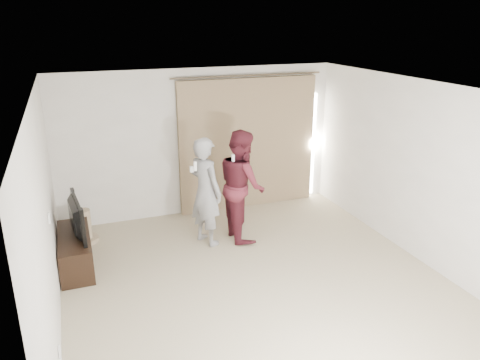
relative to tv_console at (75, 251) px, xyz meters
name	(u,v)px	position (x,y,z in m)	size (l,w,h in m)	color
floor	(258,284)	(2.27, -1.38, -0.24)	(5.50, 5.50, 0.00)	#BFAF8F
wall_back	(200,142)	(2.27, 1.37, 1.06)	(5.00, 0.04, 2.60)	silver
wall_left	(46,223)	(-0.23, -1.38, 1.06)	(0.04, 5.50, 2.60)	silver
ceiling	(261,90)	(2.27, -1.38, 2.36)	(5.00, 5.50, 0.01)	white
curtain	(249,144)	(3.18, 1.30, 0.96)	(2.80, 0.11, 2.46)	#8D7256
tv_console	(75,251)	(0.00, 0.00, 0.00)	(0.44, 1.26, 0.49)	black
tv	(71,218)	(0.00, 0.00, 0.52)	(0.95, 0.13, 0.55)	black
scratching_post	(85,229)	(0.17, 0.78, -0.02)	(0.41, 0.41, 0.54)	tan
person_man	(206,191)	(1.98, 0.09, 0.62)	(0.64, 0.74, 1.72)	gray
person_woman	(242,185)	(2.58, 0.10, 0.65)	(0.69, 0.88, 1.78)	#581B26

